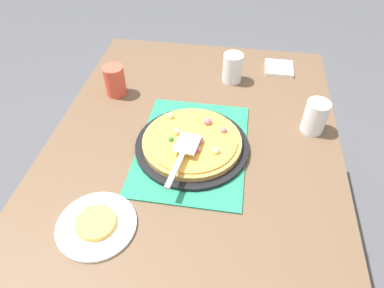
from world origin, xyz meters
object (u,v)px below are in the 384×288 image
(cup_corner, at_px, (115,81))
(napkin_stack, at_px, (279,68))
(pizza, at_px, (192,141))
(cup_far, at_px, (315,117))
(pizza_pan, at_px, (192,145))
(cup_near, at_px, (233,68))
(served_slice_left, at_px, (96,223))
(plate_near_left, at_px, (97,225))
(pizza_server, at_px, (182,154))

(cup_corner, relative_size, napkin_stack, 1.00)
(pizza, xyz_separation_m, cup_far, (0.16, -0.41, 0.03))
(pizza_pan, bearing_deg, pizza, -63.99)
(cup_corner, bearing_deg, napkin_stack, -66.93)
(pizza_pan, bearing_deg, cup_corner, 53.01)
(cup_far, bearing_deg, pizza_pan, 111.25)
(pizza, bearing_deg, cup_near, -13.45)
(cup_near, xyz_separation_m, cup_corner, (-0.16, 0.45, 0.00))
(served_slice_left, distance_m, cup_near, 0.83)
(pizza_pan, distance_m, pizza, 0.02)
(served_slice_left, bearing_deg, plate_near_left, 0.00)
(plate_near_left, bearing_deg, cup_corner, 12.58)
(pizza, height_order, cup_near, cup_near)
(pizza_pan, height_order, cup_near, cup_near)
(cup_far, bearing_deg, pizza, 111.24)
(plate_near_left, relative_size, cup_corner, 1.83)
(cup_near, height_order, cup_far, same)
(cup_near, bearing_deg, pizza_server, 167.40)
(served_slice_left, xyz_separation_m, cup_far, (0.50, -0.62, 0.04))
(pizza, bearing_deg, cup_far, -68.76)
(pizza, distance_m, napkin_stack, 0.62)
(plate_near_left, xyz_separation_m, cup_far, (0.50, -0.62, 0.06))
(cup_corner, bearing_deg, cup_far, -97.78)
(served_slice_left, xyz_separation_m, pizza_server, (0.24, -0.20, 0.05))
(cup_near, relative_size, cup_corner, 1.00)
(plate_near_left, height_order, napkin_stack, napkin_stack)
(pizza_pan, distance_m, served_slice_left, 0.40)
(pizza_pan, distance_m, plate_near_left, 0.40)
(cup_far, relative_size, napkin_stack, 1.00)
(plate_near_left, height_order, cup_corner, cup_corner)
(served_slice_left, bearing_deg, cup_corner, 12.58)
(served_slice_left, relative_size, napkin_stack, 0.92)
(pizza, height_order, pizza_server, pizza_server)
(pizza_pan, bearing_deg, pizza_server, 171.56)
(cup_corner, bearing_deg, served_slice_left, -167.42)
(pizza_server, xyz_separation_m, napkin_stack, (0.63, -0.32, -0.06))
(pizza_pan, relative_size, pizza, 1.15)
(plate_near_left, bearing_deg, cup_far, -51.24)
(cup_far, xyz_separation_m, cup_corner, (0.10, 0.75, 0.00))
(plate_near_left, relative_size, cup_near, 1.83)
(cup_corner, relative_size, pizza_server, 0.51)
(plate_near_left, bearing_deg, served_slice_left, 0.00)
(pizza_pan, xyz_separation_m, cup_near, (0.42, -0.10, 0.05))
(served_slice_left, height_order, cup_corner, cup_corner)
(plate_near_left, relative_size, napkin_stack, 1.83)
(plate_near_left, height_order, pizza_server, pizza_server)
(plate_near_left, xyz_separation_m, napkin_stack, (0.88, -0.51, 0.00))
(cup_far, xyz_separation_m, pizza_server, (-0.25, 0.42, 0.01))
(cup_far, bearing_deg, served_slice_left, 128.76)
(pizza_server, bearing_deg, cup_near, -12.60)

